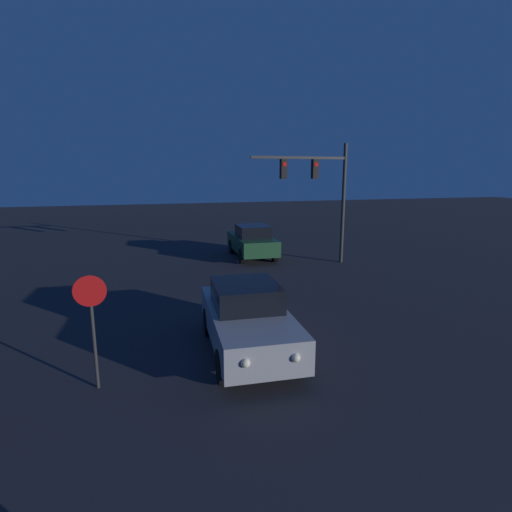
{
  "coord_description": "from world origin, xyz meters",
  "views": [
    {
      "loc": [
        -3.93,
        0.6,
        4.41
      ],
      "look_at": [
        0.0,
        13.89,
        1.51
      ],
      "focal_mm": 28.0,
      "sensor_mm": 36.0,
      "label": 1
    }
  ],
  "objects_px": {
    "car_near": "(247,318)",
    "traffic_signal_mast": "(321,184)",
    "stop_sign": "(92,312)",
    "car_far": "(252,241)"
  },
  "relations": [
    {
      "from": "car_far",
      "to": "traffic_signal_mast",
      "type": "distance_m",
      "value": 4.69
    },
    {
      "from": "stop_sign",
      "to": "traffic_signal_mast",
      "type": "bearing_deg",
      "value": 44.82
    },
    {
      "from": "car_far",
      "to": "stop_sign",
      "type": "relative_size",
      "value": 1.86
    },
    {
      "from": "car_near",
      "to": "traffic_signal_mast",
      "type": "distance_m",
      "value": 10.87
    },
    {
      "from": "car_near",
      "to": "stop_sign",
      "type": "bearing_deg",
      "value": 16.41
    },
    {
      "from": "car_near",
      "to": "car_far",
      "type": "bearing_deg",
      "value": -103.08
    },
    {
      "from": "car_near",
      "to": "traffic_signal_mast",
      "type": "relative_size",
      "value": 0.79
    },
    {
      "from": "car_near",
      "to": "car_far",
      "type": "xyz_separation_m",
      "value": [
        3.24,
        10.92,
        0.0
      ]
    },
    {
      "from": "traffic_signal_mast",
      "to": "stop_sign",
      "type": "distance_m",
      "value": 13.47
    },
    {
      "from": "car_near",
      "to": "traffic_signal_mast",
      "type": "xyz_separation_m",
      "value": [
        5.97,
        8.57,
        3.0
      ]
    }
  ]
}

